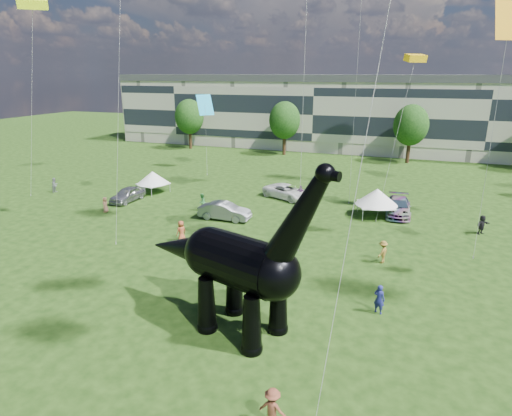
% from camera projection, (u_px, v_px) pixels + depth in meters
% --- Properties ---
extents(ground, '(220.00, 220.00, 0.00)m').
position_uv_depth(ground, '(212.00, 346.00, 21.83)').
color(ground, '#16330C').
rests_on(ground, ground).
extents(terrace_row, '(78.00, 11.00, 12.00)m').
position_uv_depth(terrace_row, '(320.00, 115.00, 78.13)').
color(terrace_row, beige).
rests_on(terrace_row, ground).
extents(tree_far_left, '(5.20, 5.20, 9.44)m').
position_uv_depth(tree_far_left, '(189.00, 114.00, 77.24)').
color(tree_far_left, '#382314').
rests_on(tree_far_left, ground).
extents(tree_mid_left, '(5.20, 5.20, 9.44)m').
position_uv_depth(tree_mid_left, '(285.00, 117.00, 71.31)').
color(tree_mid_left, '#382314').
rests_on(tree_mid_left, ground).
extents(tree_mid_right, '(5.20, 5.20, 9.44)m').
position_uv_depth(tree_mid_right, '(411.00, 122.00, 64.72)').
color(tree_mid_right, '#382314').
rests_on(tree_mid_right, ground).
extents(dinosaur_sculpture, '(12.35, 5.57, 10.18)m').
position_uv_depth(dinosaur_sculpture, '(234.00, 263.00, 22.39)').
color(dinosaur_sculpture, black).
rests_on(dinosaur_sculpture, ground).
extents(car_silver, '(2.01, 4.66, 1.57)m').
position_uv_depth(car_silver, '(128.00, 194.00, 46.32)').
color(car_silver, '#A4A5A9').
rests_on(car_silver, ground).
extents(car_grey, '(5.04, 1.85, 1.65)m').
position_uv_depth(car_grey, '(225.00, 211.00, 40.59)').
color(car_grey, gray).
rests_on(car_grey, ground).
extents(car_white, '(6.12, 4.52, 1.55)m').
position_uv_depth(car_white, '(287.00, 192.00, 47.46)').
color(car_white, white).
rests_on(car_white, ground).
extents(car_dark, '(2.60, 5.78, 1.64)m').
position_uv_depth(car_dark, '(398.00, 207.00, 41.92)').
color(car_dark, '#595960').
rests_on(car_dark, ground).
extents(gazebo_near, '(4.97, 4.97, 2.80)m').
position_uv_depth(gazebo_near, '(377.00, 197.00, 41.07)').
color(gazebo_near, white).
rests_on(gazebo_near, ground).
extents(gazebo_left, '(4.59, 4.59, 2.53)m').
position_uv_depth(gazebo_left, '(153.00, 178.00, 49.47)').
color(gazebo_left, white).
rests_on(gazebo_left, ground).
extents(visitors, '(51.28, 37.64, 1.80)m').
position_uv_depth(visitors, '(274.00, 228.00, 35.94)').
color(visitors, '#AF4D2B').
rests_on(visitors, ground).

